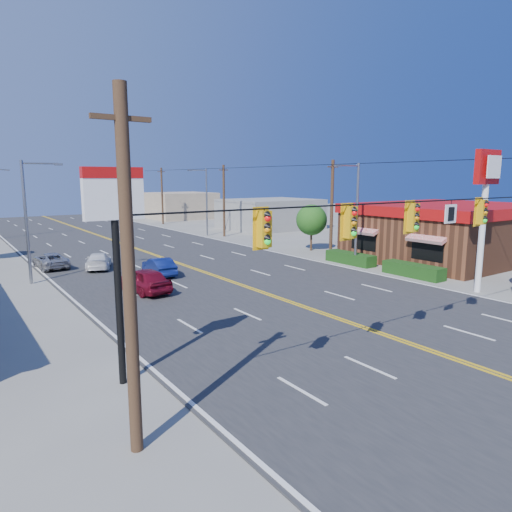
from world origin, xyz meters
TOP-DOWN VIEW (x-y plane):
  - ground at (0.00, 0.00)m, footprint 160.00×160.00m
  - road at (0.00, 20.00)m, footprint 20.00×120.00m
  - signal_span at (-0.12, 0.00)m, footprint 24.32×0.34m
  - kfc at (19.90, 12.00)m, footprint 16.30×12.40m
  - kfc_pylon at (11.00, 4.00)m, footprint 2.20×0.36m
  - pizza_hut_sign at (-11.00, 4.00)m, footprint 1.90×0.30m
  - streetlight_se at (10.79, 14.00)m, footprint 2.55×0.25m
  - streetlight_ne at (10.79, 38.00)m, footprint 2.55×0.25m
  - streetlight_sw at (-10.79, 22.00)m, footprint 2.55×0.25m
  - utility_pole_near at (12.20, 18.00)m, footprint 0.28×0.28m
  - utility_pole_mid at (12.20, 36.00)m, footprint 0.28×0.28m
  - utility_pole_far at (12.20, 54.00)m, footprint 0.28×0.28m
  - tree_kfc_rear at (13.50, 22.00)m, footprint 2.94×2.94m
  - bld_east_mid at (22.00, 40.00)m, footprint 12.00×10.00m
  - bld_east_far at (19.00, 62.00)m, footprint 10.00×10.00m
  - car_magenta at (-5.79, 15.37)m, footprint 2.23×4.55m
  - car_blue at (-3.14, 19.38)m, footprint 1.61×3.96m
  - car_white at (-5.93, 24.36)m, footprint 3.02×4.50m
  - car_silver at (-8.89, 26.62)m, footprint 2.12×4.34m

SIDE VIEW (x-z plane):
  - ground at x=0.00m, z-range 0.00..0.00m
  - road at x=0.00m, z-range 0.00..0.06m
  - car_silver at x=-8.89m, z-range 0.00..1.19m
  - car_white at x=-5.93m, z-range 0.00..1.21m
  - car_blue at x=-3.14m, z-range 0.00..1.28m
  - car_magenta at x=-5.79m, z-range 0.00..1.49m
  - bld_east_mid at x=22.00m, z-range 0.00..4.00m
  - bld_east_far at x=19.00m, z-range 0.00..4.40m
  - kfc at x=19.90m, z-range 0.03..4.73m
  - tree_kfc_rear at x=13.50m, z-range 0.73..5.14m
  - utility_pole_near at x=12.20m, z-range 0.00..8.40m
  - utility_pole_mid at x=12.20m, z-range 0.00..8.40m
  - utility_pole_far at x=12.20m, z-range 0.00..8.40m
  - streetlight_se at x=10.79m, z-range 0.51..8.51m
  - streetlight_ne at x=10.79m, z-range 0.51..8.51m
  - streetlight_sw at x=-10.79m, z-range 0.51..8.51m
  - signal_span at x=-0.12m, z-range 0.39..9.39m
  - pizza_hut_sign at x=-11.00m, z-range 1.76..8.61m
  - kfc_pylon at x=11.00m, z-range 1.79..10.29m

